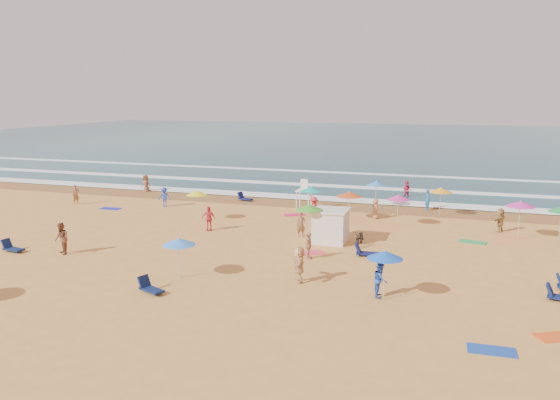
% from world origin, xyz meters
% --- Properties ---
extents(ground, '(220.00, 220.00, 0.00)m').
position_xyz_m(ground, '(0.00, 0.00, 0.00)').
color(ground, gold).
rests_on(ground, ground).
extents(ocean, '(220.00, 140.00, 0.18)m').
position_xyz_m(ocean, '(0.00, 84.00, 0.00)').
color(ocean, '#0C4756').
rests_on(ocean, ground).
extents(wet_sand, '(220.00, 220.00, 0.00)m').
position_xyz_m(wet_sand, '(0.00, 12.50, 0.01)').
color(wet_sand, olive).
rests_on(wet_sand, ground).
extents(surf_foam, '(200.00, 18.70, 0.05)m').
position_xyz_m(surf_foam, '(0.00, 21.32, 0.10)').
color(surf_foam, white).
rests_on(surf_foam, ground).
extents(cabana, '(2.00, 2.00, 2.00)m').
position_xyz_m(cabana, '(4.24, 0.93, 1.00)').
color(cabana, silver).
rests_on(cabana, ground).
extents(cabana_roof, '(2.20, 2.20, 0.12)m').
position_xyz_m(cabana_roof, '(4.24, 0.93, 2.06)').
color(cabana_roof, silver).
rests_on(cabana_roof, cabana).
extents(bicycle, '(0.74, 1.94, 1.01)m').
position_xyz_m(bicycle, '(6.14, 0.63, 0.50)').
color(bicycle, black).
rests_on(bicycle, ground).
extents(lifeguard_stand, '(1.20, 1.20, 2.10)m').
position_xyz_m(lifeguard_stand, '(-0.11, 10.26, 1.05)').
color(lifeguard_stand, white).
rests_on(lifeguard_stand, ground).
extents(beach_umbrellas, '(61.49, 29.65, 0.80)m').
position_xyz_m(beach_umbrellas, '(0.55, 0.85, 2.10)').
color(beach_umbrellas, '#D8309C').
rests_on(beach_umbrellas, ground).
extents(loungers, '(38.67, 23.82, 0.34)m').
position_xyz_m(loungers, '(3.58, -2.18, 0.17)').
color(loungers, '#0E1D48').
rests_on(loungers, ground).
extents(towels, '(50.61, 22.84, 0.03)m').
position_xyz_m(towels, '(1.31, -1.39, 0.01)').
color(towels, '#DD4E1B').
rests_on(towels, ground).
extents(beachgoers, '(45.74, 26.87, 2.13)m').
position_xyz_m(beachgoers, '(1.36, 4.51, 0.81)').
color(beachgoers, brown).
rests_on(beachgoers, ground).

